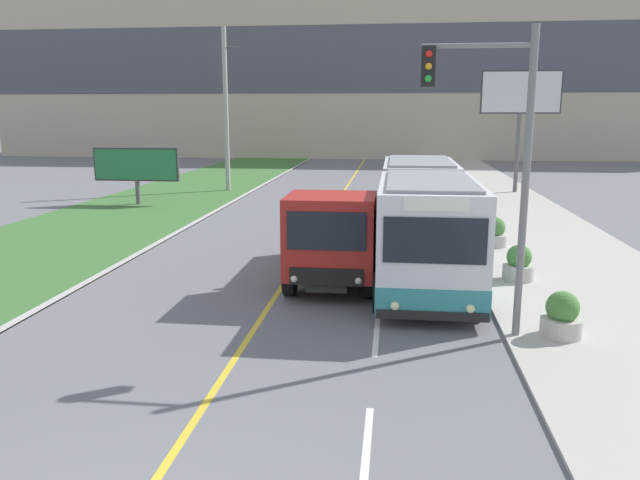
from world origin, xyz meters
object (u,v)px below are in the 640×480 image
(billboard_large, at_px, (521,98))
(car_distant, at_px, (411,191))
(planter_round_near, at_px, (562,317))
(planter_round_far, at_px, (473,213))
(traffic_light_mast, at_px, (497,147))
(planter_round_third, at_px, (494,233))
(billboard_small, at_px, (136,166))
(dump_truck, at_px, (334,239))
(utility_pole_far, at_px, (226,110))
(city_bus, at_px, (423,217))
(planter_round_second, at_px, (519,264))

(billboard_large, bearing_deg, car_distant, -140.22)
(planter_round_near, height_order, planter_round_far, planter_round_far)
(car_distant, bearing_deg, billboard_large, 39.78)
(traffic_light_mast, bearing_deg, planter_round_third, 80.63)
(planter_round_far, bearing_deg, billboard_small, 165.96)
(planter_round_far, bearing_deg, dump_truck, -116.55)
(traffic_light_mast, xyz_separation_m, billboard_large, (5.15, 25.23, 1.47))
(billboard_small, height_order, planter_round_far, billboard_small)
(billboard_large, height_order, planter_round_far, billboard_large)
(planter_round_third, relative_size, planter_round_far, 1.03)
(utility_pole_far, relative_size, traffic_light_mast, 1.50)
(billboard_small, xyz_separation_m, planter_round_far, (16.79, -4.20, -1.52))
(utility_pole_far, height_order, planter_round_near, utility_pole_far)
(planter_round_near, distance_m, planter_round_far, 13.80)
(car_distant, height_order, utility_pole_far, utility_pole_far)
(city_bus, height_order, billboard_small, city_bus)
(utility_pole_far, relative_size, planter_round_second, 9.47)
(planter_round_near, bearing_deg, billboard_small, 133.38)
(car_distant, height_order, billboard_small, billboard_small)
(traffic_light_mast, distance_m, planter_round_far, 14.34)
(dump_truck, relative_size, billboard_small, 1.42)
(utility_pole_far, relative_size, billboard_small, 2.13)
(dump_truck, bearing_deg, city_bus, 43.79)
(traffic_light_mast, height_order, planter_round_far, traffic_light_mast)
(utility_pole_far, xyz_separation_m, traffic_light_mast, (12.28, -24.29, -0.81))
(car_distant, xyz_separation_m, planter_round_third, (2.72, -10.73, -0.15))
(car_distant, xyz_separation_m, planter_round_near, (2.74, -19.93, -0.17))
(planter_round_near, xyz_separation_m, planter_round_second, (-0.04, 4.60, 0.02))
(utility_pole_far, relative_size, planter_round_third, 9.24)
(city_bus, relative_size, car_distant, 2.82)
(car_distant, bearing_deg, billboard_small, -172.31)
(planter_round_near, bearing_deg, planter_round_third, 90.15)
(billboard_small, bearing_deg, car_distant, 7.69)
(billboard_small, bearing_deg, billboard_large, 19.27)
(city_bus, height_order, billboard_large, billboard_large)
(billboard_large, relative_size, planter_round_far, 6.99)
(city_bus, bearing_deg, planter_round_near, -66.11)
(billboard_small, distance_m, planter_round_second, 21.68)
(city_bus, bearing_deg, utility_pole_far, 121.50)
(traffic_light_mast, relative_size, planter_round_second, 6.33)
(traffic_light_mast, relative_size, billboard_large, 0.91)
(planter_round_third, bearing_deg, utility_pole_far, 132.49)
(planter_round_third, bearing_deg, planter_round_second, -90.18)
(utility_pole_far, xyz_separation_m, billboard_small, (-3.18, -6.27, -2.87))
(planter_round_second, bearing_deg, planter_round_near, -89.52)
(utility_pole_far, height_order, planter_round_second, utility_pole_far)
(dump_truck, height_order, planter_round_far, dump_truck)
(billboard_large, relative_size, planter_round_third, 6.81)
(traffic_light_mast, distance_m, billboard_small, 23.84)
(car_distant, bearing_deg, city_bus, -89.93)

